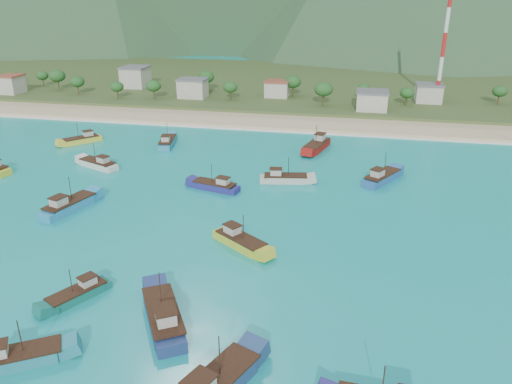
% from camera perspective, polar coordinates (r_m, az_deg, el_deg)
% --- Properties ---
extents(ground, '(600.00, 600.00, 0.00)m').
position_cam_1_polar(ground, '(76.07, -6.66, -6.88)').
color(ground, '#0D828F').
rests_on(ground, ground).
extents(beach, '(400.00, 18.00, 1.20)m').
position_cam_1_polar(beach, '(148.11, 2.80, 7.94)').
color(beach, beige).
rests_on(beach, ground).
extents(land, '(400.00, 110.00, 2.40)m').
position_cam_1_polar(land, '(207.24, 5.51, 12.06)').
color(land, '#385123').
rests_on(land, ground).
extents(surf_line, '(400.00, 2.50, 0.08)m').
position_cam_1_polar(surf_line, '(139.05, 2.18, 6.99)').
color(surf_line, white).
rests_on(surf_line, ground).
extents(village, '(224.04, 29.68, 7.27)m').
position_cam_1_polar(village, '(169.45, 7.54, 11.24)').
color(village, beige).
rests_on(village, ground).
extents(vegetation, '(276.86, 25.44, 9.25)m').
position_cam_1_polar(vegetation, '(170.31, 5.32, 11.57)').
color(vegetation, '#235623').
rests_on(vegetation, ground).
extents(radio_tower, '(1.20, 1.20, 44.23)m').
position_cam_1_polar(radio_tower, '(173.08, 20.85, 16.66)').
color(radio_tower, red).
rests_on(radio_tower, ground).
extents(boat_0, '(8.42, 9.13, 5.68)m').
position_cam_1_polar(boat_0, '(135.55, -19.28, 5.60)').
color(boat_0, yellow).
rests_on(boat_0, ground).
extents(boat_2, '(9.82, 7.51, 5.76)m').
position_cam_1_polar(boat_2, '(61.03, -25.65, -16.80)').
color(boat_2, teal).
rests_on(boat_2, ground).
extents(boat_3, '(10.09, 4.49, 5.76)m').
position_cam_1_polar(boat_3, '(101.92, 3.28, 1.49)').
color(boat_3, beige).
rests_on(boat_3, ground).
extents(boat_5, '(9.92, 5.05, 5.63)m').
position_cam_1_polar(boat_5, '(98.30, -4.66, 0.62)').
color(boat_5, navy).
rests_on(boat_5, ground).
extents(boat_8, '(8.25, 10.92, 6.38)m').
position_cam_1_polar(boat_8, '(105.16, 14.18, 1.56)').
color(boat_8, '#235C9A').
rests_on(boat_8, ground).
extents(boat_9, '(4.94, 10.58, 6.02)m').
position_cam_1_polar(boat_9, '(127.91, -10.09, 5.59)').
color(boat_9, teal).
rests_on(boat_9, ground).
extents(boat_14, '(10.24, 6.50, 5.84)m').
position_cam_1_polar(boat_14, '(115.45, -17.58, 3.00)').
color(boat_14, silver).
rests_on(boat_14, ground).
extents(boat_15, '(6.22, 11.50, 6.51)m').
position_cam_1_polar(boat_15, '(94.96, -20.59, -1.52)').
color(boat_15, '#2587BC').
rests_on(boat_15, ground).
extents(boat_17, '(9.82, 8.17, 5.88)m').
position_cam_1_polar(boat_17, '(77.08, -1.83, -5.73)').
color(boat_17, gold).
rests_on(boat_17, ground).
extents(boat_19, '(9.00, 11.93, 6.97)m').
position_cam_1_polar(boat_19, '(61.64, -10.51, -13.95)').
color(boat_19, navy).
rests_on(boat_19, ground).
extents(boat_22, '(6.31, 8.59, 4.99)m').
position_cam_1_polar(boat_22, '(69.06, -19.66, -11.00)').
color(boat_22, '#13695D').
rests_on(boat_22, ground).
extents(boat_23, '(6.12, 11.98, 6.79)m').
position_cam_1_polar(boat_23, '(123.42, 6.97, 5.23)').
color(boat_23, maroon).
rests_on(boat_23, ground).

